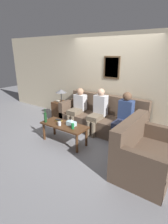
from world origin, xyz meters
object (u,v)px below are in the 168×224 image
couch_side (143,155)px  drinking_glass (59,124)px  couch_main (102,119)px  wine_bottle (45,117)px  person_left (78,106)px  person_middle (98,110)px  coffee_table (64,127)px  person_right (124,116)px

couch_side → drinking_glass: (-1.93, -0.16, 0.20)m
couch_main → wine_bottle: bearing=-121.7°
person_left → person_middle: bearing=-3.6°
couch_main → person_middle: 0.38m
couch_main → coffee_table: couch_main is taller
person_left → person_right: 1.46m
couch_side → wine_bottle: couch_side is taller
drinking_glass → person_middle: size_ratio=0.08×
coffee_table → person_right: size_ratio=0.96×
person_left → person_middle: 0.73m
couch_main → person_middle: person_middle is taller
coffee_table → person_middle: (0.35, 0.98, 0.23)m
wine_bottle → coffee_table: bearing=18.1°
person_left → person_right: bearing=-2.7°
couch_main → drinking_glass: size_ratio=25.97×
drinking_glass → couch_main: bearing=72.3°
couch_main → wine_bottle: 1.60m
couch_main → wine_bottle: couch_main is taller
drinking_glass → person_middle: (0.39, 1.08, 0.11)m
couch_side → person_middle: size_ratio=1.12×
wine_bottle → drinking_glass: bearing=6.4°
drinking_glass → person_left: person_left is taller
couch_main → person_left: 0.81m
couch_main → couch_side: (1.52, -1.13, 0.00)m
coffee_table → person_middle: bearing=70.4°
coffee_table → drinking_glass: 0.16m
couch_main → person_left: size_ratio=2.12×
person_left → drinking_glass: bearing=-73.7°
couch_side → person_right: size_ratio=1.11×
coffee_table → wine_bottle: bearing=-161.9°
coffee_table → wine_bottle: (-0.46, -0.15, 0.20)m
wine_bottle → person_middle: bearing=54.3°
couch_side → person_right: bearing=41.7°
couch_side → person_left: (-2.26, 0.97, 0.28)m
person_middle → person_right: bearing=-1.7°
couch_main → person_right: bearing=-17.9°
person_left → couch_side: bearing=-23.1°
person_left → person_middle: person_middle is taller
wine_bottle → drinking_glass: size_ratio=3.72×
couch_main → wine_bottle: size_ratio=6.98×
person_right → person_left: bearing=177.3°
couch_side → drinking_glass: 1.95m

